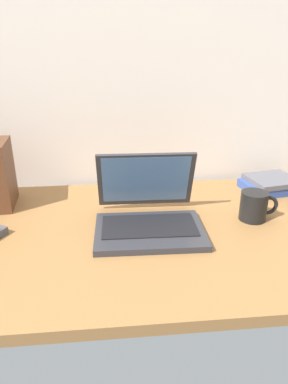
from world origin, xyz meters
TOP-DOWN VIEW (x-y plane):
  - desk at (0.00, 0.00)m, footprint 1.60×0.76m
  - laptop at (0.03, 0.02)m, footprint 0.32×0.30m
  - coffee_mug at (0.36, 0.03)m, footprint 0.12×0.08m
  - book_stack at (0.52, 0.26)m, footprint 0.23×0.18m

SIDE VIEW (x-z plane):
  - desk at x=0.00m, z-range 0.00..0.03m
  - book_stack at x=0.52m, z-range 0.03..0.08m
  - laptop at x=0.03m, z-range -0.03..0.18m
  - coffee_mug at x=0.36m, z-range 0.03..0.12m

